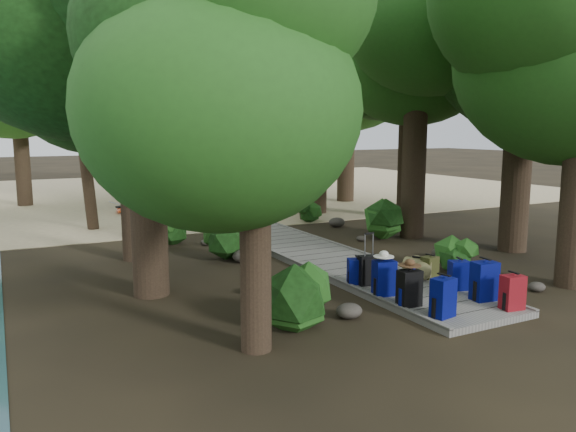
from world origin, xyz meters
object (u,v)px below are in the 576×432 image
suitcase_on_boardwalk (368,270)px  kayak (121,208)px  backpack_left_a (443,295)px  backpack_right_a (513,291)px  backpack_left_b (409,286)px  backpack_left_d (357,270)px  backpack_right_c (459,274)px  backpack_right_b (484,279)px  sun_lounger (283,200)px  backpack_right_d (430,266)px  duffel_right_khaki (419,268)px  lone_suitcase_on_sand (222,205)px  backpack_left_c (384,276)px

suitcase_on_boardwalk → kayak: 13.03m
backpack_left_a → backpack_right_a: 1.34m
backpack_left_b → backpack_left_d: (0.00, 1.59, -0.07)m
backpack_right_c → backpack_right_a: bearing=-72.8°
suitcase_on_boardwalk → kayak: (-2.23, 12.83, -0.24)m
backpack_right_b → sun_lounger: backpack_right_b is taller
suitcase_on_boardwalk → kayak: size_ratio=0.19×
backpack_right_c → suitcase_on_boardwalk: size_ratio=1.05×
backpack_left_b → backpack_right_d: size_ratio=1.41×
duffel_right_khaki → kayak: size_ratio=0.20×
backpack_right_b → lone_suitcase_on_sand: 12.29m
backpack_right_c → backpack_left_a: bearing=-122.9°
backpack_left_d → duffel_right_khaki: bearing=15.3°
backpack_right_c → sun_lounger: size_ratio=0.37×
backpack_right_c → backpack_left_c: bearing=-174.2°
backpack_left_d → lone_suitcase_on_sand: lone_suitcase_on_sand is taller
suitcase_on_boardwalk → lone_suitcase_on_sand: (0.98, 10.53, -0.05)m
backpack_left_b → backpack_left_d: backpack_left_b is taller
duffel_right_khaki → suitcase_on_boardwalk: suitcase_on_boardwalk is taller
backpack_right_b → kayak: (-3.49, 14.59, -0.34)m
backpack_left_b → lone_suitcase_on_sand: size_ratio=1.03×
backpack_left_c → sun_lounger: 12.89m
backpack_left_c → duffel_right_khaki: (1.42, 0.70, -0.16)m
backpack_right_a → backpack_right_b: size_ratio=0.84×
backpack_right_d → duffel_right_khaki: bearing=118.1°
backpack_left_b → sun_lounger: 13.56m
backpack_right_b → backpack_right_d: bearing=91.8°
backpack_left_b → sun_lounger: (4.12, 12.92, -0.18)m
backpack_left_d → sun_lounger: size_ratio=0.33×
kayak → lone_suitcase_on_sand: bearing=-21.0°
backpack_left_b → backpack_right_b: bearing=-10.4°
backpack_right_c → kayak: (-3.57, 13.89, -0.26)m
backpack_right_a → sun_lounger: (2.69, 13.87, -0.16)m
suitcase_on_boardwalk → backpack_right_d: bearing=4.7°
duffel_right_khaki → kayak: bearing=76.0°
backpack_left_b → lone_suitcase_on_sand: backpack_left_b is taller
backpack_left_d → lone_suitcase_on_sand: bearing=106.5°
backpack_left_d → backpack_right_a: backpack_right_a is taller
lone_suitcase_on_sand → sun_lounger: size_ratio=0.40×
sun_lounger → backpack_left_b: bearing=-128.8°
duffel_right_khaki → sun_lounger: size_ratio=0.35×
backpack_right_c → suitcase_on_boardwalk: (-1.34, 1.05, -0.01)m
backpack_left_a → lone_suitcase_on_sand: size_ratio=1.06×
backpack_left_a → backpack_right_a: bearing=-21.9°
backpack_left_b → backpack_left_c: backpack_left_c is taller
backpack_right_a → backpack_right_d: size_ratio=1.31×
backpack_right_a → backpack_right_d: backpack_right_a is taller
backpack_left_a → suitcase_on_boardwalk: 2.11m
backpack_left_c → sun_lounger: bearing=82.6°
backpack_left_a → backpack_left_b: size_ratio=1.03×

